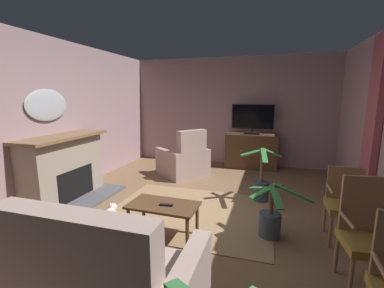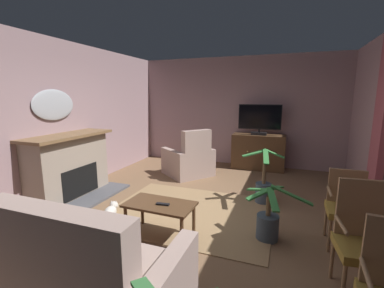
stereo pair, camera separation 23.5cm
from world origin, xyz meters
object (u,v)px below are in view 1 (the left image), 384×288
sofa_floral (102,286)px  side_chair_nearest_door (346,202)px  tv_remote (166,205)px  side_chair_far_end (369,232)px  fireplace (65,170)px  tv_cabinet (251,152)px  potted_plant_on_hearth_side (261,186)px  coffee_table (163,209)px  potted_plant_small_fern_corner (270,220)px  cat (110,214)px  wall_mirror_oval (47,105)px  armchair_near_window (184,161)px  television (253,119)px

sofa_floral → side_chair_nearest_door: size_ratio=1.65×
tv_remote → side_chair_far_end: (2.15, -0.18, 0.08)m
fireplace → tv_cabinet: bearing=46.4°
potted_plant_on_hearth_side → sofa_floral: bearing=-110.1°
tv_cabinet → side_chair_far_end: (1.38, -3.95, 0.13)m
coffee_table → potted_plant_small_fern_corner: bearing=17.3°
side_chair_far_end → side_chair_nearest_door: (0.01, 0.83, -0.04)m
coffee_table → sofa_floral: 1.37m
side_chair_nearest_door → cat: (-3.16, -0.40, -0.41)m
side_chair_nearest_door → potted_plant_small_fern_corner: size_ratio=1.05×
tv_cabinet → potted_plant_on_hearth_side: potted_plant_on_hearth_side is taller
wall_mirror_oval → side_chair_far_end: wall_mirror_oval is taller
fireplace → armchair_near_window: 2.51m
wall_mirror_oval → tv_remote: 2.78m
potted_plant_small_fern_corner → tv_remote: bearing=-160.6°
tv_cabinet → side_chair_far_end: bearing=-70.8°
wall_mirror_oval → potted_plant_small_fern_corner: (3.68, -0.24, -1.43)m
fireplace → coffee_table: 2.22m
wall_mirror_oval → armchair_near_window: (1.76, 1.98, -1.32)m
coffee_table → television: bearing=77.3°
tv_cabinet → armchair_near_window: armchair_near_window is taller
fireplace → tv_remote: fireplace is taller
television → armchair_near_window: 2.00m
potted_plant_small_fern_corner → television: bearing=98.6°
wall_mirror_oval → coffee_table: size_ratio=0.96×
armchair_near_window → side_chair_nearest_door: (2.81, -2.02, 0.17)m
tv_remote → side_chair_nearest_door: bearing=10.4°
wall_mirror_oval → side_chair_far_end: (4.57, -0.87, -1.11)m
coffee_table → side_chair_far_end: size_ratio=0.86×
wall_mirror_oval → side_chair_far_end: bearing=-10.8°
fireplace → side_chair_far_end: 4.41m
coffee_table → fireplace: bearing=162.9°
fireplace → potted_plant_small_fern_corner: bearing=-4.0°
armchair_near_window → potted_plant_on_hearth_side: 2.05m
tv_remote → sofa_floral: sofa_floral is taller
cat → potted_plant_small_fern_corner: bearing=4.9°
fireplace → wall_mirror_oval: bearing=180.0°
cat → coffee_table: bearing=-12.9°
coffee_table → wall_mirror_oval: bearing=164.6°
armchair_near_window → fireplace: bearing=-127.3°
fireplace → armchair_near_window: size_ratio=1.28×
wall_mirror_oval → side_chair_nearest_door: wall_mirror_oval is taller
television → cat: size_ratio=1.61×
tv_cabinet → wall_mirror_oval: bearing=-136.0°
television → side_chair_far_end: size_ratio=0.97×
tv_remote → cat: bearing=159.6°
tv_remote → cat: tv_remote is taller
fireplace → side_chair_far_end: (4.32, -0.87, -0.01)m
armchair_near_window → tv_remote: bearing=-76.1°
tv_remote → side_chair_nearest_door: side_chair_nearest_door is taller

